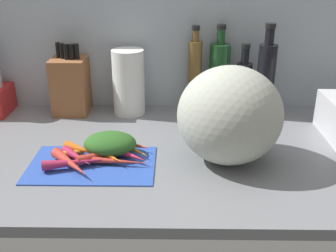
# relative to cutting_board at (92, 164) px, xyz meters

# --- Properties ---
(ground_plane) EXTENTS (1.70, 0.80, 0.03)m
(ground_plane) POSITION_rel_cutting_board_xyz_m (0.19, 0.12, -0.02)
(ground_plane) COLOR slate
(wall_back) EXTENTS (1.70, 0.03, 0.60)m
(wall_back) POSITION_rel_cutting_board_xyz_m (0.19, 0.50, 0.30)
(wall_back) COLOR #ADB7C1
(wall_back) RESTS_ON ground_plane
(cutting_board) EXTENTS (0.36, 0.23, 0.01)m
(cutting_board) POSITION_rel_cutting_board_xyz_m (0.00, 0.00, 0.00)
(cutting_board) COLOR #2D51B7
(cutting_board) RESTS_ON ground_plane
(carrot_0) EXTENTS (0.12, 0.07, 0.03)m
(carrot_0) POSITION_rel_cutting_board_xyz_m (0.11, 0.09, 0.02)
(carrot_0) COLOR red
(carrot_0) RESTS_ON cutting_board
(carrot_1) EXTENTS (0.16, 0.12, 0.03)m
(carrot_1) POSITION_rel_cutting_board_xyz_m (0.04, 0.03, 0.02)
(carrot_1) COLOR red
(carrot_1) RESTS_ON cutting_board
(carrot_2) EXTENTS (0.12, 0.11, 0.02)m
(carrot_2) POSITION_rel_cutting_board_xyz_m (0.11, 0.07, 0.02)
(carrot_2) COLOR orange
(carrot_2) RESTS_ON cutting_board
(carrot_3) EXTENTS (0.11, 0.11, 0.03)m
(carrot_3) POSITION_rel_cutting_board_xyz_m (-0.04, 0.01, 0.02)
(carrot_3) COLOR #B2264C
(carrot_3) RESTS_ON cutting_board
(carrot_4) EXTENTS (0.13, 0.07, 0.02)m
(carrot_4) POSITION_rel_cutting_board_xyz_m (-0.05, 0.04, 0.02)
(carrot_4) COLOR orange
(carrot_4) RESTS_ON cutting_board
(carrot_5) EXTENTS (0.18, 0.07, 0.03)m
(carrot_5) POSITION_rel_cutting_board_xyz_m (-0.04, -0.03, 0.02)
(carrot_5) COLOR #B2264C
(carrot_5) RESTS_ON cutting_board
(carrot_6) EXTENTS (0.14, 0.15, 0.03)m
(carrot_6) POSITION_rel_cutting_board_xyz_m (-0.05, -0.03, 0.02)
(carrot_6) COLOR red
(carrot_6) RESTS_ON cutting_board
(carrot_7) EXTENTS (0.17, 0.04, 0.02)m
(carrot_7) POSITION_rel_cutting_board_xyz_m (0.08, -0.01, 0.01)
(carrot_7) COLOR red
(carrot_7) RESTS_ON cutting_board
(carrot_8) EXTENTS (0.13, 0.10, 0.03)m
(carrot_8) POSITION_rel_cutting_board_xyz_m (0.10, 0.02, 0.02)
(carrot_8) COLOR #B2264C
(carrot_8) RESTS_ON cutting_board
(carrot_9) EXTENTS (0.13, 0.13, 0.04)m
(carrot_9) POSITION_rel_cutting_board_xyz_m (0.03, 0.02, 0.02)
(carrot_9) COLOR orange
(carrot_9) RESTS_ON cutting_board
(carrot_10) EXTENTS (0.11, 0.07, 0.03)m
(carrot_10) POSITION_rel_cutting_board_xyz_m (-0.04, 0.05, 0.02)
(carrot_10) COLOR orange
(carrot_10) RESTS_ON cutting_board
(carrot_greens_pile) EXTENTS (0.15, 0.12, 0.07)m
(carrot_greens_pile) POSITION_rel_cutting_board_xyz_m (0.04, 0.06, 0.04)
(carrot_greens_pile) COLOR #2D6023
(carrot_greens_pile) RESTS_ON cutting_board
(winter_squash) EXTENTS (0.30, 0.28, 0.28)m
(winter_squash) POSITION_rel_cutting_board_xyz_m (0.39, 0.04, 0.14)
(winter_squash) COLOR #B2B7A8
(winter_squash) RESTS_ON ground_plane
(knife_block) EXTENTS (0.13, 0.13, 0.26)m
(knife_block) POSITION_rel_cutting_board_xyz_m (-0.15, 0.42, 0.10)
(knife_block) COLOR brown
(knife_block) RESTS_ON ground_plane
(paper_towel_roll) EXTENTS (0.12, 0.12, 0.24)m
(paper_towel_roll) POSITION_rel_cutting_board_xyz_m (0.07, 0.41, 0.12)
(paper_towel_roll) COLOR white
(paper_towel_roll) RESTS_ON ground_plane
(bottle_0) EXTENTS (0.05, 0.05, 0.32)m
(bottle_0) POSITION_rel_cutting_board_xyz_m (0.31, 0.44, 0.14)
(bottle_0) COLOR brown
(bottle_0) RESTS_ON ground_plane
(bottle_1) EXTENTS (0.08, 0.08, 0.32)m
(bottle_1) POSITION_rel_cutting_board_xyz_m (0.40, 0.44, 0.13)
(bottle_1) COLOR #19421E
(bottle_1) RESTS_ON ground_plane
(bottle_2) EXTENTS (0.06, 0.06, 0.26)m
(bottle_2) POSITION_rel_cutting_board_xyz_m (0.48, 0.41, 0.10)
(bottle_2) COLOR black
(bottle_2) RESTS_ON ground_plane
(bottle_3) EXTENTS (0.06, 0.06, 0.34)m
(bottle_3) POSITION_rel_cutting_board_xyz_m (0.56, 0.39, 0.14)
(bottle_3) COLOR black
(bottle_3) RESTS_ON ground_plane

